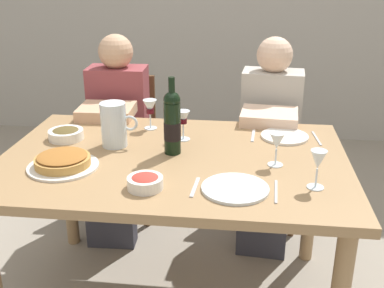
{
  "coord_description": "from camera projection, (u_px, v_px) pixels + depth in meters",
  "views": [
    {
      "loc": [
        0.3,
        -1.85,
        1.57
      ],
      "look_at": [
        0.08,
        -0.02,
        0.83
      ],
      "focal_mm": 43.99,
      "sensor_mm": 36.0,
      "label": 1
    }
  ],
  "objects": [
    {
      "name": "fork_left_setting",
      "position": [
        253.0,
        136.0,
        2.27
      ],
      "size": [
        0.02,
        0.16,
        0.0
      ],
      "primitive_type": "cube",
      "rotation": [
        0.0,
        0.0,
        1.52
      ],
      "color": "silver",
      "rests_on": "dining_table"
    },
    {
      "name": "chair_left",
      "position": [
        126.0,
        136.0,
        3.01
      ],
      "size": [
        0.41,
        0.41,
        0.87
      ],
      "rotation": [
        0.0,
        0.0,
        3.18
      ],
      "color": "brown",
      "rests_on": "ground"
    },
    {
      "name": "diner_left",
      "position": [
        116.0,
        131.0,
        2.74
      ],
      "size": [
        0.35,
        0.51,
        1.16
      ],
      "rotation": [
        0.0,
        0.0,
        3.18
      ],
      "color": "#8E3D42",
      "rests_on": "ground"
    },
    {
      "name": "dinner_plate_left_setting",
      "position": [
        285.0,
        136.0,
        2.25
      ],
      "size": [
        0.23,
        0.23,
        0.01
      ],
      "primitive_type": "cylinder",
      "color": "white",
      "rests_on": "dining_table"
    },
    {
      "name": "baked_tart",
      "position": [
        63.0,
        161.0,
        1.92
      ],
      "size": [
        0.29,
        0.29,
        0.06
      ],
      "color": "white",
      "rests_on": "dining_table"
    },
    {
      "name": "wine_glass_centre",
      "position": [
        318.0,
        162.0,
        1.72
      ],
      "size": [
        0.06,
        0.06,
        0.15
      ],
      "color": "silver",
      "rests_on": "dining_table"
    },
    {
      "name": "wine_glass_spare",
      "position": [
        183.0,
        119.0,
        2.19
      ],
      "size": [
        0.06,
        0.06,
        0.14
      ],
      "color": "silver",
      "rests_on": "dining_table"
    },
    {
      "name": "olive_bowl",
      "position": [
        66.0,
        134.0,
        2.22
      ],
      "size": [
        0.16,
        0.16,
        0.05
      ],
      "color": "white",
      "rests_on": "dining_table"
    },
    {
      "name": "dinner_plate_right_setting",
      "position": [
        235.0,
        188.0,
        1.74
      ],
      "size": [
        0.25,
        0.25,
        0.01
      ],
      "primitive_type": "cylinder",
      "color": "silver",
      "rests_on": "dining_table"
    },
    {
      "name": "wine_glass_right_diner",
      "position": [
        150.0,
        108.0,
        2.33
      ],
      "size": [
        0.07,
        0.07,
        0.15
      ],
      "color": "silver",
      "rests_on": "dining_table"
    },
    {
      "name": "chair_right",
      "position": [
        269.0,
        142.0,
        2.92
      ],
      "size": [
        0.43,
        0.43,
        0.87
      ],
      "rotation": [
        0.0,
        0.0,
        3.06
      ],
      "color": "brown",
      "rests_on": "ground"
    },
    {
      "name": "water_pitcher",
      "position": [
        114.0,
        127.0,
        2.12
      ],
      "size": [
        0.17,
        0.12,
        0.2
      ],
      "color": "silver",
      "rests_on": "dining_table"
    },
    {
      "name": "diner_right",
      "position": [
        269.0,
        137.0,
        2.66
      ],
      "size": [
        0.36,
        0.52,
        1.16
      ],
      "rotation": [
        0.0,
        0.0,
        3.06
      ],
      "color": "#B7B2A8",
      "rests_on": "ground"
    },
    {
      "name": "wine_glass_left_diner",
      "position": [
        277.0,
        143.0,
        1.91
      ],
      "size": [
        0.06,
        0.06,
        0.14
      ],
      "color": "silver",
      "rests_on": "dining_table"
    },
    {
      "name": "wine_bottle",
      "position": [
        172.0,
        122.0,
        2.02
      ],
      "size": [
        0.07,
        0.07,
        0.34
      ],
      "color": "black",
      "rests_on": "dining_table"
    },
    {
      "name": "knife_right_setting",
      "position": [
        276.0,
        191.0,
        1.73
      ],
      "size": [
        0.02,
        0.18,
        0.0
      ],
      "primitive_type": "cube",
      "rotation": [
        0.0,
        0.0,
        1.52
      ],
      "color": "silver",
      "rests_on": "dining_table"
    },
    {
      "name": "knife_left_setting",
      "position": [
        317.0,
        138.0,
        2.23
      ],
      "size": [
        0.03,
        0.18,
        0.0
      ],
      "primitive_type": "cube",
      "rotation": [
        0.0,
        0.0,
        1.67
      ],
      "color": "silver",
      "rests_on": "dining_table"
    },
    {
      "name": "salad_bowl",
      "position": [
        145.0,
        182.0,
        1.75
      ],
      "size": [
        0.14,
        0.14,
        0.05
      ],
      "color": "white",
      "rests_on": "dining_table"
    },
    {
      "name": "dining_table",
      "position": [
        174.0,
        176.0,
        2.07
      ],
      "size": [
        1.5,
        1.0,
        0.76
      ],
      "color": "#9E7A51",
      "rests_on": "ground"
    },
    {
      "name": "spoon_right_setting",
      "position": [
        195.0,
        187.0,
        1.76
      ],
      "size": [
        0.02,
        0.16,
        0.0
      ],
      "primitive_type": "cube",
      "rotation": [
        0.0,
        0.0,
        1.51
      ],
      "color": "silver",
      "rests_on": "dining_table"
    }
  ]
}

